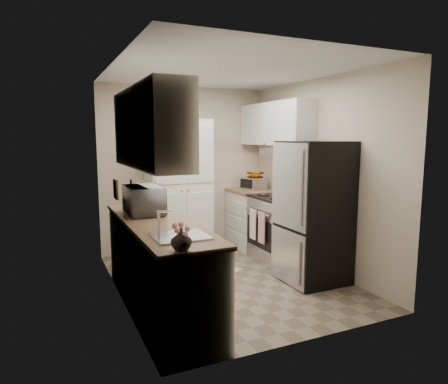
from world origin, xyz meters
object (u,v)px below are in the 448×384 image
(electric_range, at_px, (280,228))
(microwave, at_px, (145,200))
(wine_bottle, at_px, (131,194))
(refrigerator, at_px, (314,212))
(pantry_cabinet, at_px, (179,188))
(toaster_oven, at_px, (254,183))

(electric_range, relative_size, microwave, 2.06)
(wine_bottle, bearing_deg, microwave, -87.44)
(refrigerator, xyz_separation_m, microwave, (-1.96, 0.39, 0.22))
(pantry_cabinet, xyz_separation_m, microwave, (-0.82, -1.34, 0.07))
(pantry_cabinet, relative_size, toaster_oven, 5.95)
(electric_range, bearing_deg, pantry_cabinet, 141.78)
(refrigerator, xyz_separation_m, toaster_oven, (0.09, 1.67, 0.17))
(pantry_cabinet, height_order, toaster_oven, pantry_cabinet)
(electric_range, relative_size, wine_bottle, 3.87)
(toaster_oven, bearing_deg, refrigerator, -110.22)
(electric_range, xyz_separation_m, toaster_oven, (0.06, 0.87, 0.54))
(microwave, relative_size, toaster_oven, 1.63)
(pantry_cabinet, xyz_separation_m, toaster_oven, (1.23, -0.06, 0.02))
(pantry_cabinet, bearing_deg, electric_range, -38.22)
(microwave, height_order, toaster_oven, microwave)
(wine_bottle, bearing_deg, refrigerator, -25.95)
(microwave, bearing_deg, toaster_oven, -59.01)
(microwave, bearing_deg, electric_range, -79.28)
(refrigerator, xyz_separation_m, wine_bottle, (-1.99, 0.97, 0.22))
(refrigerator, relative_size, microwave, 3.10)
(microwave, bearing_deg, pantry_cabinet, -32.48)
(wine_bottle, relative_size, toaster_oven, 0.87)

